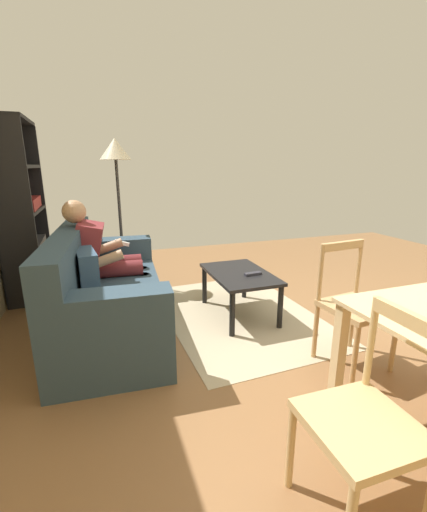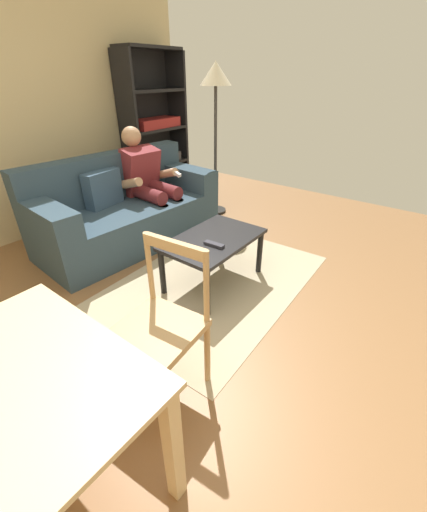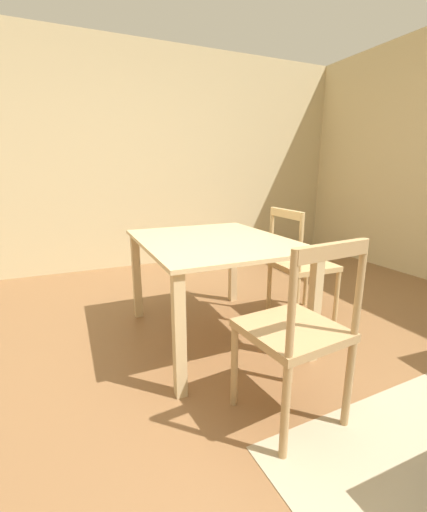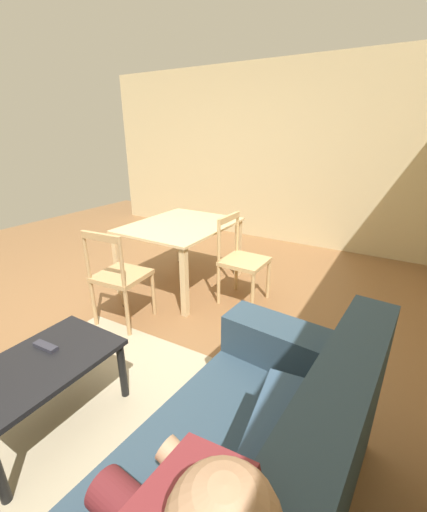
{
  "view_description": "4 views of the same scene",
  "coord_description": "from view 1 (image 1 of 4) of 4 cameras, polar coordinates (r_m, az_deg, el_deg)",
  "views": [
    {
      "loc": [
        -1.73,
        1.77,
        1.44
      ],
      "look_at": [
        0.16,
        1.11,
        0.9
      ],
      "focal_mm": 23.4,
      "sensor_mm": 36.0,
      "label": 1
    },
    {
      "loc": [
        -0.81,
        -0.95,
        1.64
      ],
      "look_at": [
        1.1,
        0.51,
        0.26
      ],
      "focal_mm": 22.52,
      "sensor_mm": 36.0,
      "label": 2
    },
    {
      "loc": [
        1.17,
        -0.84,
        1.17
      ],
      "look_at": [
        -0.88,
        0.06,
        0.6
      ],
      "focal_mm": 23.36,
      "sensor_mm": 36.0,
      "label": 3
    },
    {
      "loc": [
        1.86,
        2.13,
        1.67
      ],
      "look_at": [
        0.16,
        1.11,
        0.9
      ],
      "focal_mm": 22.64,
      "sensor_mm": 36.0,
      "label": 4
    }
  ],
  "objects": [
    {
      "name": "ground_plane",
      "position": [
        2.86,
        23.59,
        -16.49
      ],
      "size": [
        8.11,
        8.11,
        0.0
      ],
      "primitive_type": "plane",
      "color": "brown"
    },
    {
      "name": "couch",
      "position": [
        3.13,
        -18.17,
        -6.31
      ],
      "size": [
        1.97,
        0.98,
        0.91
      ],
      "color": "#2D4251",
      "rests_on": "ground_plane"
    },
    {
      "name": "person_lounging",
      "position": [
        3.37,
        -18.27,
        -0.19
      ],
      "size": [
        0.61,
        0.89,
        1.15
      ],
      "color": "maroon",
      "rests_on": "ground_plane"
    },
    {
      "name": "coffee_table",
      "position": [
        3.28,
        4.47,
        -3.9
      ],
      "size": [
        0.86,
        0.55,
        0.44
      ],
      "color": "black",
      "rests_on": "ground_plane"
    },
    {
      "name": "tv_remote",
      "position": [
        3.19,
        6.76,
        -3.03
      ],
      "size": [
        0.06,
        0.17,
        0.02
      ],
      "primitive_type": "cube",
      "rotation": [
        0.0,
        0.0,
        0.07
      ],
      "color": "#2D2D38",
      "rests_on": "coffee_table"
    },
    {
      "name": "bookshelf",
      "position": [
        4.3,
        -29.92,
        4.84
      ],
      "size": [
        0.95,
        0.36,
        1.93
      ],
      "color": "black",
      "rests_on": "ground_plane"
    },
    {
      "name": "dining_chair_near_wall",
      "position": [
        1.62,
        24.82,
        -24.44
      ],
      "size": [
        0.43,
        0.43,
        0.89
      ],
      "color": "tan",
      "rests_on": "ground_plane"
    },
    {
      "name": "dining_chair_facing_couch",
      "position": [
        2.65,
        22.85,
        -7.88
      ],
      "size": [
        0.46,
        0.46,
        0.9
      ],
      "color": "tan",
      "rests_on": "ground_plane"
    },
    {
      "name": "area_rug",
      "position": [
        3.41,
        4.34,
        -9.8
      ],
      "size": [
        2.05,
        1.47,
        0.01
      ],
      "primitive_type": "cube",
      "rotation": [
        0.0,
        0.0,
        0.03
      ],
      "color": "tan",
      "rests_on": "ground_plane"
    },
    {
      "name": "floor_lamp",
      "position": [
        4.19,
        -16.32,
        15.04
      ],
      "size": [
        0.36,
        0.36,
        1.75
      ],
      "color": "black",
      "rests_on": "ground_plane"
    }
  ]
}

